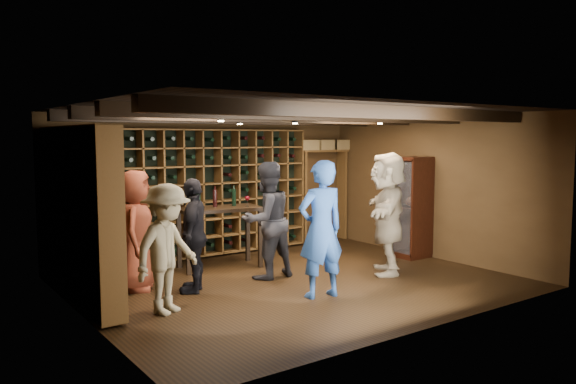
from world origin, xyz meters
TOP-DOWN VIEW (x-y plane):
  - ground at (0.00, 0.00)m, footprint 6.00×6.00m
  - room_shell at (0.00, 0.05)m, footprint 6.00×6.00m
  - wine_rack_back at (-0.52, 2.33)m, footprint 4.65×0.30m
  - wine_rack_left at (-2.83, 0.82)m, footprint 0.30×2.65m
  - crate_shelf at (2.41, 2.32)m, footprint 1.20×0.32m
  - display_cabinet at (2.71, 0.20)m, footprint 0.55×0.50m
  - man_blue_shirt at (-0.18, -0.83)m, footprint 0.72×0.52m
  - man_grey_suit at (-0.19, 0.45)m, footprint 0.91×0.73m
  - guest_red_floral at (-2.05, 0.94)m, footprint 0.85×0.97m
  - guest_woman_black at (-1.42, 0.39)m, footprint 0.85×0.97m
  - guest_khaki at (-2.11, -0.29)m, footprint 1.17×0.97m
  - guest_beige at (1.51, -0.39)m, footprint 1.60×1.67m
  - tasting_table at (-0.45, 1.46)m, footprint 1.40×0.86m

SIDE VIEW (x-z plane):
  - ground at x=0.00m, z-range 0.00..0.00m
  - guest_woman_black at x=-1.42m, z-range 0.00..1.57m
  - guest_khaki at x=-2.11m, z-range 0.00..1.57m
  - guest_red_floral at x=-2.05m, z-range 0.00..1.67m
  - display_cabinet at x=2.71m, z-range -0.02..1.73m
  - tasting_table at x=-0.45m, z-range 0.23..1.50m
  - man_grey_suit at x=-0.19m, z-range 0.00..1.76m
  - man_blue_shirt at x=-0.18m, z-range 0.00..1.82m
  - guest_beige at x=1.51m, z-range 0.00..1.89m
  - wine_rack_back at x=-0.52m, z-range 0.05..2.25m
  - wine_rack_left at x=-2.83m, z-range 0.05..2.25m
  - crate_shelf at x=2.41m, z-range 0.54..2.60m
  - room_shell at x=0.00m, z-range -0.58..5.42m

